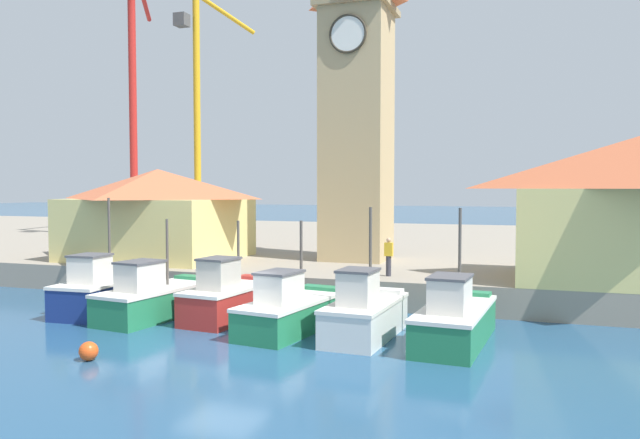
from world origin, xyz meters
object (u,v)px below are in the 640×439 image
object	(u,v)px
mooring_buoy	(89,351)
fishing_boat_mid_left	(291,310)
fishing_boat_far_left	(101,292)
dock_worker_near_tower	(389,256)
port_crane_far	(134,125)
fishing_boat_left_outer	(155,298)
fishing_boat_mid_right	(455,320)
fishing_boat_left_inner	(230,298)
clock_tower	(357,105)
port_crane_near	(198,138)
warehouse_left	(158,213)
fishing_boat_center	(365,314)

from	to	relation	value
mooring_buoy	fishing_boat_mid_left	bearing A→B (deg)	51.84
fishing_boat_far_left	dock_worker_near_tower	bearing A→B (deg)	28.04
fishing_boat_mid_left	port_crane_far	distance (m)	29.70
fishing_boat_left_outer	fishing_boat_mid_right	world-z (taller)	fishing_boat_mid_right
fishing_boat_left_inner	dock_worker_near_tower	xyz separation A→B (m)	(4.93, 4.86, 1.23)
clock_tower	port_crane_near	world-z (taller)	port_crane_near
port_crane_near	port_crane_far	distance (m)	6.17
port_crane_near	warehouse_left	bearing A→B (deg)	-66.63
fishing_boat_mid_right	mooring_buoy	bearing A→B (deg)	-151.02
port_crane_far	fishing_boat_mid_left	bearing A→B (deg)	-44.30
fishing_boat_center	clock_tower	distance (m)	14.52
fishing_boat_mid_left	fishing_boat_mid_right	size ratio (longest dim) A/B	0.98
fishing_boat_mid_right	dock_worker_near_tower	xyz separation A→B (m)	(-3.42, 5.82, 1.28)
fishing_boat_mid_left	mooring_buoy	size ratio (longest dim) A/B	9.62
clock_tower	mooring_buoy	distance (m)	19.03
warehouse_left	fishing_boat_center	bearing A→B (deg)	-32.75
fishing_boat_center	dock_worker_near_tower	world-z (taller)	fishing_boat_center
dock_worker_near_tower	port_crane_near	bearing A→B (deg)	135.87
fishing_boat_left_inner	fishing_boat_mid_right	world-z (taller)	fishing_boat_mid_right
port_crane_far	warehouse_left	bearing A→B (deg)	-50.03
fishing_boat_center	mooring_buoy	distance (m)	8.47
fishing_boat_left_inner	port_crane_near	world-z (taller)	port_crane_near
port_crane_far	dock_worker_near_tower	world-z (taller)	port_crane_far
port_crane_far	mooring_buoy	size ratio (longest dim) A/B	38.62
warehouse_left	port_crane_far	world-z (taller)	port_crane_far
port_crane_near	mooring_buoy	distance (m)	35.01
fishing_boat_mid_left	warehouse_left	size ratio (longest dim) A/B	0.61
fishing_boat_far_left	warehouse_left	bearing A→B (deg)	108.69
fishing_boat_left_outer	fishing_boat_center	distance (m)	8.27
fishing_boat_mid_right	warehouse_left	xyz separation A→B (m)	(-16.37, 8.51, 2.83)
fishing_boat_left_outer	fishing_boat_mid_left	bearing A→B (deg)	-3.96
fishing_boat_left_outer	dock_worker_near_tower	bearing A→B (deg)	35.55
fishing_boat_left_outer	fishing_boat_mid_left	distance (m)	5.67
fishing_boat_far_left	port_crane_far	bearing A→B (deg)	122.14
dock_worker_near_tower	fishing_boat_left_outer	bearing A→B (deg)	-144.45
fishing_boat_left_outer	clock_tower	world-z (taller)	clock_tower
fishing_boat_center	clock_tower	xyz separation A→B (m)	(-3.43, 11.38, 8.34)
fishing_boat_mid_left	fishing_boat_mid_right	bearing A→B (deg)	0.84
fishing_boat_mid_right	mooring_buoy	xyz separation A→B (m)	(-9.59, -5.31, -0.49)
fishing_boat_mid_right	dock_worker_near_tower	world-z (taller)	fishing_boat_mid_right
port_crane_far	port_crane_near	bearing A→B (deg)	70.49
fishing_boat_left_inner	port_crane_far	xyz separation A→B (m)	(-17.43, 18.76, 8.72)
fishing_boat_left_inner	mooring_buoy	xyz separation A→B (m)	(-1.24, -6.28, -0.54)
fishing_boat_far_left	fishing_boat_center	world-z (taller)	fishing_boat_far_left
fishing_boat_mid_left	clock_tower	world-z (taller)	clock_tower
clock_tower	port_crane_far	size ratio (longest dim) A/B	0.80
fishing_boat_far_left	port_crane_near	world-z (taller)	port_crane_near
fishing_boat_left_inner	clock_tower	distance (m)	13.35
warehouse_left	port_crane_far	distance (m)	15.80
port_crane_far	mooring_buoy	distance (m)	31.22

